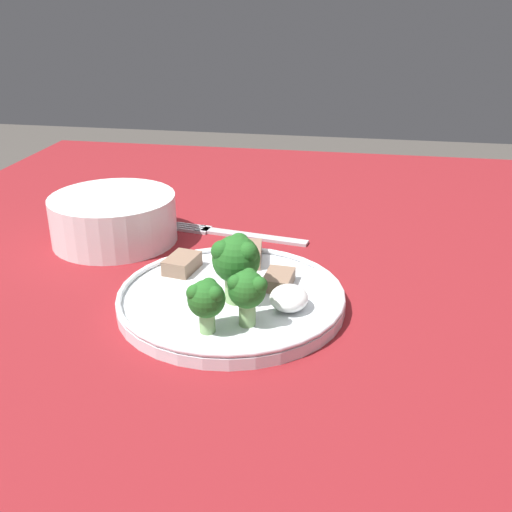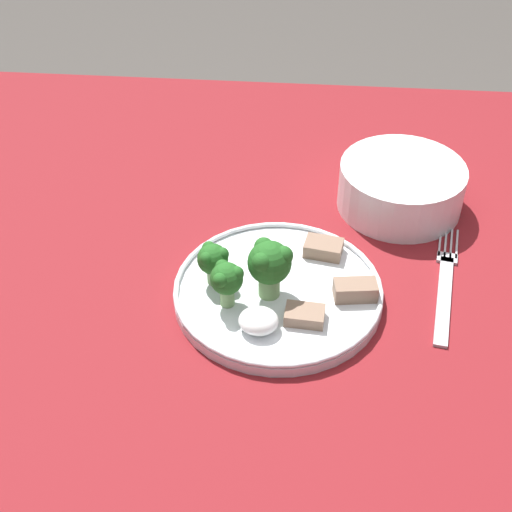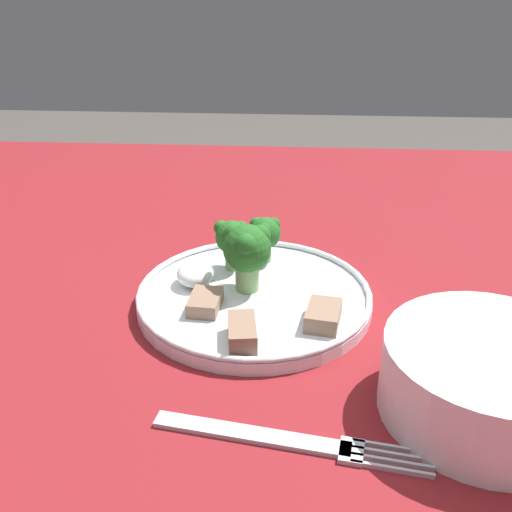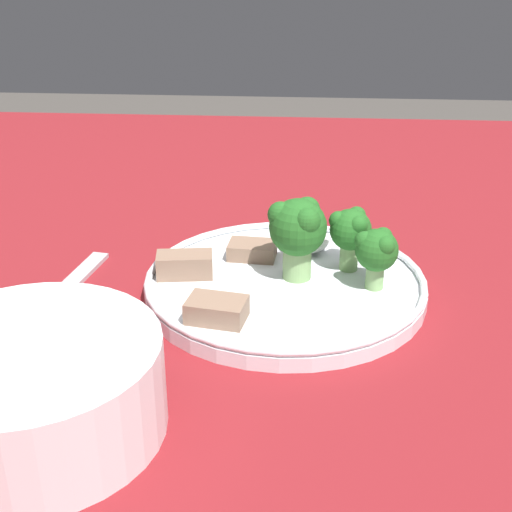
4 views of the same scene
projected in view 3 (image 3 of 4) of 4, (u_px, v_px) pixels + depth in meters
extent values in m
cube|color=maroon|center=(210.00, 343.00, 0.57)|extent=(1.22, 1.12, 0.03)
cylinder|color=brown|center=(16.00, 329.00, 1.25)|extent=(0.06, 0.06, 0.71)
cylinder|color=brown|center=(501.00, 347.00, 1.19)|extent=(0.06, 0.06, 0.71)
cylinder|color=white|center=(254.00, 299.00, 0.60)|extent=(0.23, 0.23, 0.01)
torus|color=white|center=(254.00, 291.00, 0.59)|extent=(0.23, 0.23, 0.01)
cube|color=#B2B2B7|center=(251.00, 434.00, 0.43)|extent=(0.04, 0.15, 0.00)
cube|color=#B2B2B7|center=(351.00, 451.00, 0.42)|extent=(0.03, 0.02, 0.00)
cube|color=#B2B2B7|center=(392.00, 469.00, 0.41)|extent=(0.01, 0.06, 0.00)
cube|color=#B2B2B7|center=(392.00, 462.00, 0.41)|extent=(0.01, 0.06, 0.00)
cube|color=#B2B2B7|center=(393.00, 455.00, 0.42)|extent=(0.01, 0.06, 0.00)
cube|color=#B2B2B7|center=(393.00, 448.00, 0.42)|extent=(0.01, 0.06, 0.00)
cylinder|color=white|center=(488.00, 379.00, 0.45)|extent=(0.16, 0.16, 0.06)
cylinder|color=white|center=(487.00, 384.00, 0.45)|extent=(0.13, 0.13, 0.05)
cylinder|color=#7FA866|center=(232.00, 258.00, 0.64)|extent=(0.02, 0.02, 0.02)
sphere|color=#215B1E|center=(232.00, 237.00, 0.63)|extent=(0.04, 0.04, 0.04)
sphere|color=#215B1E|center=(231.00, 234.00, 0.62)|extent=(0.02, 0.02, 0.02)
sphere|color=#215B1E|center=(241.00, 228.00, 0.63)|extent=(0.02, 0.02, 0.02)
sphere|color=#215B1E|center=(224.00, 228.00, 0.63)|extent=(0.02, 0.02, 0.02)
cylinder|color=#7FA866|center=(247.00, 276.00, 0.60)|extent=(0.02, 0.02, 0.03)
sphere|color=#215B1E|center=(247.00, 248.00, 0.58)|extent=(0.05, 0.05, 0.05)
sphere|color=#215B1E|center=(246.00, 245.00, 0.57)|extent=(0.02, 0.02, 0.02)
sphere|color=#215B1E|center=(260.00, 236.00, 0.59)|extent=(0.02, 0.02, 0.02)
sphere|color=#215B1E|center=(235.00, 235.00, 0.59)|extent=(0.02, 0.02, 0.02)
cylinder|color=#7FA866|center=(265.00, 252.00, 0.66)|extent=(0.01, 0.01, 0.02)
sphere|color=#215B1E|center=(265.00, 233.00, 0.65)|extent=(0.03, 0.03, 0.03)
sphere|color=#215B1E|center=(264.00, 230.00, 0.63)|extent=(0.02, 0.02, 0.02)
sphere|color=#215B1E|center=(273.00, 225.00, 0.65)|extent=(0.02, 0.02, 0.02)
sphere|color=#215B1E|center=(257.00, 224.00, 0.65)|extent=(0.02, 0.02, 0.02)
cube|color=#846651|center=(323.00, 313.00, 0.55)|extent=(0.05, 0.04, 0.02)
cube|color=#846651|center=(205.00, 302.00, 0.57)|extent=(0.04, 0.03, 0.01)
cube|color=#846651|center=(242.00, 333.00, 0.52)|extent=(0.05, 0.03, 0.02)
ellipsoid|color=white|center=(195.00, 274.00, 0.61)|extent=(0.04, 0.04, 0.02)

